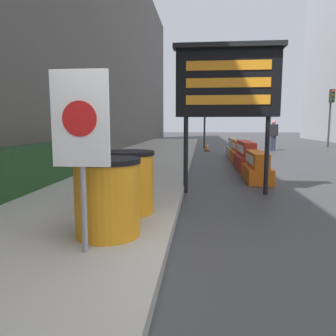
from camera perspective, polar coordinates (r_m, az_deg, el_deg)
ground_plane at (r=3.39m, az=-1.09°, el=-18.99°), size 120.00×120.00×0.00m
building_left_facade at (r=14.38m, az=-14.80°, el=26.12°), size 0.40×50.40×12.26m
hedge_strip at (r=7.96m, az=-22.92°, el=0.31°), size 0.90×5.34×0.86m
barrel_drum_foreground at (r=4.07m, az=-10.50°, el=-4.99°), size 0.82×0.82×0.96m
barrel_drum_middle at (r=5.07m, az=-6.97°, el=-2.42°), size 0.82×0.82×0.96m
warning_sign at (r=3.47m, az=-14.96°, el=6.27°), size 0.60×0.08×1.91m
message_board at (r=7.24m, az=10.33°, el=14.36°), size 2.30×0.36×3.17m
jersey_barrier_orange_far at (r=9.12m, az=15.19°, el=-0.02°), size 0.62×1.69×0.78m
jersey_barrier_red_striped at (r=11.33m, az=13.38°, el=1.85°), size 0.61×2.15×0.95m
jersey_barrier_orange_near at (r=13.79m, az=12.04°, el=2.73°), size 0.53×1.76×0.86m
jersey_barrier_cream at (r=15.82m, az=11.25°, el=3.37°), size 0.52×1.88×0.86m
traffic_cone_near at (r=18.75m, az=6.80°, el=3.77°), size 0.31×0.31×0.55m
traffic_cone_mid at (r=16.24m, az=12.04°, el=3.34°), size 0.40×0.40×0.71m
traffic_cone_far at (r=14.26m, az=12.16°, el=2.50°), size 0.33×0.33×0.58m
traffic_light_near_curb at (r=20.80m, az=6.46°, el=12.42°), size 0.28×0.45×4.55m
traffic_light_far_side at (r=24.09m, az=26.52°, el=9.73°), size 0.28×0.45×3.75m
pedestrian_worker at (r=19.87m, az=17.88°, el=5.87°), size 0.53×0.44×1.75m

